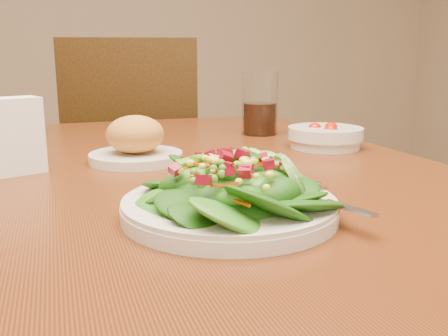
% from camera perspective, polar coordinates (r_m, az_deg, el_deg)
% --- Properties ---
extents(dining_table, '(0.90, 1.40, 0.75)m').
position_cam_1_polar(dining_table, '(0.87, -3.60, -7.02)').
color(dining_table, '#5C2A12').
rests_on(dining_table, ground_plane).
extents(chair_far, '(0.55, 0.56, 0.99)m').
position_cam_1_polar(chair_far, '(1.81, -10.04, -0.61)').
color(chair_far, '#36200B').
rests_on(chair_far, ground_plane).
extents(salad_plate, '(0.27, 0.26, 0.08)m').
position_cam_1_polar(salad_plate, '(0.61, 1.45, -2.94)').
color(salad_plate, silver).
rests_on(salad_plate, dining_table).
extents(bread_plate, '(0.17, 0.17, 0.09)m').
position_cam_1_polar(bread_plate, '(0.92, -10.08, 2.83)').
color(bread_plate, silver).
rests_on(bread_plate, dining_table).
extents(tomato_bowl, '(0.16, 0.16, 0.05)m').
position_cam_1_polar(tomato_bowl, '(1.07, 11.49, 3.52)').
color(tomato_bowl, silver).
rests_on(tomato_bowl, dining_table).
extents(drinking_glass, '(0.09, 0.09, 0.15)m').
position_cam_1_polar(drinking_glass, '(1.23, 4.12, 6.90)').
color(drinking_glass, silver).
rests_on(drinking_glass, dining_table).
extents(napkin_holder, '(0.11, 0.08, 0.12)m').
position_cam_1_polar(napkin_holder, '(0.88, -23.24, 3.58)').
color(napkin_holder, white).
rests_on(napkin_holder, dining_table).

